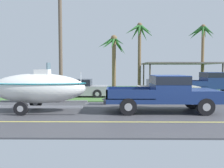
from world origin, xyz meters
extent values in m
cube|color=#424247|center=(0.00, 0.00, -0.03)|extent=(36.00, 8.00, 0.06)
cube|color=#477538|center=(0.00, 11.00, 0.00)|extent=(36.00, 14.00, 0.11)
cube|color=#DBCC4C|center=(0.00, -1.80, 0.00)|extent=(34.20, 0.12, 0.01)
cube|color=navy|center=(-0.49, 0.52, 0.63)|extent=(5.43, 2.09, 0.22)
cube|color=navy|center=(1.47, 0.52, 0.93)|extent=(1.52, 2.09, 0.38)
cube|color=navy|center=(-0.11, 0.52, 1.28)|extent=(1.63, 2.09, 1.09)
cube|color=black|center=(-0.11, 0.52, 1.60)|extent=(1.65, 2.11, 0.38)
cube|color=#112047|center=(-2.06, 0.52, 0.76)|extent=(2.28, 2.09, 0.04)
cube|color=navy|center=(-2.06, 1.53, 0.96)|extent=(2.28, 0.08, 0.45)
cube|color=navy|center=(-2.06, -0.48, 0.96)|extent=(2.28, 0.08, 0.45)
cube|color=navy|center=(-3.16, 0.52, 0.96)|extent=(0.08, 2.09, 0.45)
cube|color=#333338|center=(-3.26, 0.52, 0.57)|extent=(0.12, 1.88, 0.16)
sphere|color=#B2B2B7|center=(-3.38, 0.52, 0.62)|extent=(0.10, 0.10, 0.10)
cylinder|color=black|center=(1.39, 1.46, 0.40)|extent=(0.80, 0.28, 0.80)
cylinder|color=#9E9EA3|center=(1.39, 1.46, 0.40)|extent=(0.36, 0.29, 0.36)
cylinder|color=black|center=(1.39, -0.41, 0.40)|extent=(0.80, 0.28, 0.80)
cylinder|color=#9E9EA3|center=(1.39, -0.41, 0.40)|extent=(0.36, 0.29, 0.36)
cylinder|color=black|center=(-2.18, 1.46, 0.40)|extent=(0.80, 0.28, 0.80)
cylinder|color=#9E9EA3|center=(-2.18, 1.46, 0.40)|extent=(0.36, 0.29, 0.36)
cylinder|color=black|center=(-2.18, -0.41, 0.40)|extent=(0.80, 0.28, 0.80)
cylinder|color=#9E9EA3|center=(-2.18, -0.41, 0.40)|extent=(0.36, 0.29, 0.36)
cube|color=gray|center=(-3.83, 0.52, 0.38)|extent=(0.90, 0.10, 0.08)
cube|color=gray|center=(-6.65, 1.48, 0.38)|extent=(4.74, 0.12, 0.10)
cube|color=gray|center=(-6.65, -0.43, 0.38)|extent=(4.74, 0.12, 0.10)
cylinder|color=black|center=(-7.12, 1.54, 0.32)|extent=(0.64, 0.22, 0.64)
cylinder|color=#9E9EA3|center=(-7.12, 1.54, 0.32)|extent=(0.29, 0.23, 0.29)
cylinder|color=black|center=(-7.12, -0.49, 0.32)|extent=(0.64, 0.22, 0.64)
cylinder|color=#9E9EA3|center=(-7.12, -0.49, 0.32)|extent=(0.29, 0.23, 0.29)
ellipsoid|color=white|center=(-6.65, 0.52, 1.18)|extent=(4.79, 1.82, 1.49)
ellipsoid|color=teal|center=(-6.65, 0.52, 1.44)|extent=(4.89, 1.85, 0.12)
cube|color=silver|center=(-6.41, 0.52, 1.80)|extent=(0.70, 0.60, 0.65)
cube|color=slate|center=(-6.11, 0.52, 2.27)|extent=(0.06, 0.56, 0.36)
cylinder|color=silver|center=(-4.50, 0.52, 1.72)|extent=(0.04, 0.04, 0.50)
cube|color=navy|center=(5.08, 8.44, 0.63)|extent=(5.41, 2.04, 0.22)
cube|color=navy|center=(5.46, 8.44, 1.31)|extent=(1.62, 2.04, 1.15)
cube|color=black|center=(5.46, 8.44, 1.66)|extent=(1.64, 2.06, 0.38)
cube|color=#112047|center=(3.51, 8.44, 0.76)|extent=(2.27, 2.04, 0.04)
cube|color=navy|center=(3.51, 9.42, 0.96)|extent=(2.27, 0.08, 0.45)
cube|color=navy|center=(3.51, 7.46, 0.96)|extent=(2.27, 0.08, 0.45)
cube|color=navy|center=(2.42, 8.44, 0.96)|extent=(0.08, 2.04, 0.45)
cube|color=#333338|center=(2.32, 8.44, 0.57)|extent=(0.12, 1.83, 0.16)
sphere|color=#B2B2B7|center=(2.20, 8.44, 0.62)|extent=(0.10, 0.10, 0.10)
cylinder|color=black|center=(3.40, 9.35, 0.40)|extent=(0.80, 0.28, 0.80)
cylinder|color=#9E9EA3|center=(3.40, 9.35, 0.40)|extent=(0.36, 0.29, 0.36)
cylinder|color=black|center=(3.40, 7.53, 0.40)|extent=(0.80, 0.28, 0.80)
cylinder|color=#9E9EA3|center=(3.40, 7.53, 0.40)|extent=(0.36, 0.29, 0.36)
cube|color=#99999E|center=(-5.67, 6.69, 0.53)|extent=(4.69, 1.83, 0.70)
cube|color=black|center=(-5.90, 6.69, 1.13)|extent=(2.62, 1.68, 0.50)
cylinder|color=black|center=(-4.07, 7.51, 0.33)|extent=(0.66, 0.22, 0.66)
cylinder|color=#9E9EA3|center=(-4.07, 7.51, 0.33)|extent=(0.30, 0.23, 0.30)
cylinder|color=black|center=(-4.07, 5.87, 0.33)|extent=(0.66, 0.22, 0.66)
cylinder|color=#9E9EA3|center=(-4.07, 5.87, 0.33)|extent=(0.30, 0.23, 0.30)
cylinder|color=black|center=(-7.26, 7.51, 0.33)|extent=(0.66, 0.22, 0.66)
cylinder|color=#9E9EA3|center=(-7.26, 7.51, 0.33)|extent=(0.30, 0.23, 0.30)
cylinder|color=black|center=(-7.26, 5.87, 0.33)|extent=(0.66, 0.22, 0.66)
cylinder|color=#9E9EA3|center=(-7.26, 5.87, 0.33)|extent=(0.30, 0.23, 0.30)
cube|color=beige|center=(1.15, 6.31, 0.53)|extent=(4.40, 1.84, 0.70)
cube|color=black|center=(0.93, 6.31, 1.13)|extent=(2.46, 1.69, 0.50)
cylinder|color=black|center=(2.64, 7.14, 0.33)|extent=(0.66, 0.22, 0.66)
cylinder|color=#9E9EA3|center=(2.64, 7.14, 0.33)|extent=(0.30, 0.23, 0.30)
cylinder|color=black|center=(2.64, 5.48, 0.33)|extent=(0.66, 0.22, 0.66)
cylinder|color=#9E9EA3|center=(2.64, 5.48, 0.33)|extent=(0.30, 0.23, 0.30)
cylinder|color=black|center=(-0.35, 7.14, 0.33)|extent=(0.66, 0.22, 0.66)
cylinder|color=#9E9EA3|center=(-0.35, 7.14, 0.33)|extent=(0.30, 0.23, 0.30)
cylinder|color=black|center=(-0.35, 5.48, 0.33)|extent=(0.66, 0.22, 0.66)
cylinder|color=#9E9EA3|center=(-0.35, 5.48, 0.33)|extent=(0.30, 0.23, 0.30)
cylinder|color=#4C4238|center=(7.26, 15.27, 1.34)|extent=(0.14, 0.14, 2.67)
cylinder|color=#4C4238|center=(7.26, 10.62, 1.34)|extent=(0.14, 0.14, 2.67)
cylinder|color=#4C4238|center=(0.50, 15.27, 1.34)|extent=(0.14, 0.14, 2.67)
cylinder|color=#4C4238|center=(0.50, 10.62, 1.34)|extent=(0.14, 0.14, 2.67)
cube|color=#6B665B|center=(3.88, 12.95, 2.74)|extent=(7.25, 5.15, 0.14)
cylinder|color=brown|center=(6.68, 14.13, 3.35)|extent=(0.30, 0.34, 6.70)
cone|color=#286028|center=(7.25, 14.18, 6.09)|extent=(1.38, 0.41, 1.41)
cone|color=#286028|center=(6.95, 14.50, 6.15)|extent=(1.09, 1.27, 1.36)
cone|color=#286028|center=(6.22, 14.81, 6.14)|extent=(1.42, 1.81, 1.47)
cone|color=#286028|center=(5.91, 14.24, 6.19)|extent=(1.84, 0.68, 1.37)
cone|color=#286028|center=(6.44, 13.58, 6.04)|extent=(0.84, 1.41, 1.51)
cone|color=#286028|center=(7.08, 13.67, 6.21)|extent=(1.26, 1.38, 1.28)
sphere|color=brown|center=(6.68, 14.13, 6.69)|extent=(0.49, 0.49, 0.49)
cylinder|color=brown|center=(-0.19, 13.37, 3.36)|extent=(0.33, 0.38, 6.72)
cone|color=#286028|center=(0.41, 13.35, 6.33)|extent=(1.39, 0.39, 1.06)
cone|color=#286028|center=(0.24, 13.73, 5.94)|extent=(1.28, 1.14, 1.75)
cone|color=#286028|center=(-0.02, 14.31, 6.20)|extent=(0.74, 2.13, 1.37)
cone|color=#286028|center=(-0.57, 13.92, 6.03)|extent=(1.17, 1.47, 1.61)
cone|color=#286028|center=(-0.93, 13.25, 6.25)|extent=(1.69, 0.58, 1.20)
cone|color=#286028|center=(-0.69, 12.86, 6.37)|extent=(1.30, 1.33, 0.96)
cone|color=#286028|center=(-0.32, 12.75, 6.03)|extent=(0.62, 1.55, 1.59)
cone|color=#286028|center=(0.42, 12.86, 6.04)|extent=(1.64, 1.46, 1.62)
sphere|color=brown|center=(-0.19, 13.37, 6.72)|extent=(0.53, 0.53, 0.53)
cylinder|color=brown|center=(-2.86, 14.50, 2.77)|extent=(0.43, 0.73, 5.55)
cone|color=#286028|center=(-2.25, 14.61, 4.68)|extent=(1.62, 0.67, 1.96)
cone|color=#286028|center=(-2.37, 14.87, 4.73)|extent=(1.52, 1.27, 1.86)
cone|color=#286028|center=(-2.93, 15.45, 5.05)|extent=(0.44, 2.05, 1.23)
cone|color=#286028|center=(-3.36, 14.90, 5.10)|extent=(1.45, 1.28, 1.22)
cone|color=#286028|center=(-3.70, 14.42, 5.04)|extent=(1.90, 0.54, 1.32)
cone|color=#286028|center=(-3.48, 13.95, 4.93)|extent=(1.59, 1.48, 1.48)
cone|color=#286028|center=(-2.99, 13.71, 4.93)|extent=(0.62, 1.85, 1.49)
cone|color=#286028|center=(-2.34, 13.85, 5.11)|extent=(1.34, 1.58, 1.10)
sphere|color=brown|center=(-2.86, 14.50, 5.54)|extent=(0.69, 0.69, 0.69)
cylinder|color=brown|center=(-6.41, 4.48, 4.16)|extent=(0.24, 0.24, 8.32)
camera|label=1|loc=(-2.82, -11.07, 2.12)|focal=37.27mm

